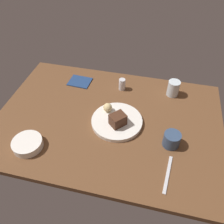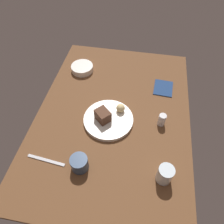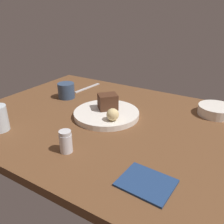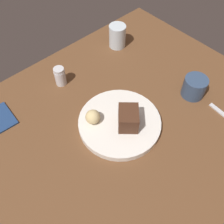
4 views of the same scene
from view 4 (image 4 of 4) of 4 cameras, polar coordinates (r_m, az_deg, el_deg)
The scene contains 7 objects.
dining_table at distance 84.30cm, azimuth -1.76°, elevation -4.66°, with size 120.00×84.00×3.00cm, color brown.
dessert_plate at distance 83.37cm, azimuth 1.69°, elevation -2.39°, with size 26.70×26.70×2.20cm, color white.
chocolate_cake_slice at distance 79.27cm, azimuth 3.64°, elevation -1.40°, with size 7.56×6.12×6.33cm, color #472819.
bread_roll at distance 80.63cm, azimuth -4.27°, elevation -1.09°, with size 4.71×4.71×4.71cm, color #DBC184.
salt_shaker at distance 95.26cm, azimuth -11.45°, elevation 7.79°, with size 3.99×3.99×7.22cm.
water_glass at distance 109.21cm, azimuth 1.20°, elevation 16.49°, with size 6.86×6.86×9.40cm, color silver.
coffee_cup at distance 94.08cm, azimuth 17.79°, elevation 5.32°, with size 8.05×8.05×7.38cm, color #334766.
Camera 4 is at (-28.50, -34.94, 72.73)cm, focal length 41.23 mm.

